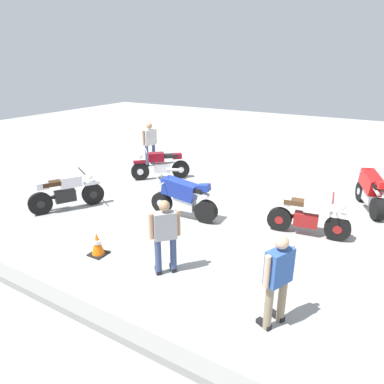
# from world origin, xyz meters

# --- Properties ---
(ground_plane) EXTENTS (40.00, 40.00, 0.00)m
(ground_plane) POSITION_xyz_m (0.00, 0.00, 0.00)
(ground_plane) COLOR #9E9E99
(curb_edge) EXTENTS (14.00, 0.30, 0.15)m
(curb_edge) POSITION_xyz_m (0.00, 4.60, 0.07)
(curb_edge) COLOR gray
(curb_edge) RESTS_ON ground
(motorcycle_red_sportbike) EXTENTS (1.00, 1.87, 1.14)m
(motorcycle_red_sportbike) POSITION_xyz_m (-4.09, -2.73, 0.59)
(motorcycle_red_sportbike) COLOR black
(motorcycle_red_sportbike) RESTS_ON ground
(motorcycle_maroon_cruiser) EXTENTS (1.66, 1.46, 1.09)m
(motorcycle_maroon_cruiser) POSITION_xyz_m (2.58, -1.92, 0.52)
(motorcycle_maroon_cruiser) COLOR black
(motorcycle_maroon_cruiser) RESTS_ON ground
(motorcycle_silver_cruiser) EXTENTS (1.12, 1.89, 1.09)m
(motorcycle_silver_cruiser) POSITION_xyz_m (3.31, 1.65, 0.52)
(motorcycle_silver_cruiser) COLOR black
(motorcycle_silver_cruiser) RESTS_ON ground
(motorcycle_blue_sportbike) EXTENTS (1.96, 0.70, 1.14)m
(motorcycle_blue_sportbike) POSITION_xyz_m (0.19, 0.42, 0.59)
(motorcycle_blue_sportbike) COLOR black
(motorcycle_blue_sportbike) RESTS_ON ground
(motorcycle_cream_vintage) EXTENTS (1.95, 0.70, 1.07)m
(motorcycle_cream_vintage) POSITION_xyz_m (-2.95, -0.25, 0.49)
(motorcycle_cream_vintage) COLOR black
(motorcycle_cream_vintage) RESTS_ON ground
(person_in_gray_shirt) EXTENTS (0.52, 0.54, 1.57)m
(person_in_gray_shirt) POSITION_xyz_m (-0.92, 2.83, 0.88)
(person_in_gray_shirt) COLOR #384772
(person_in_gray_shirt) RESTS_ON ground
(person_in_white_shirt) EXTENTS (0.42, 0.66, 1.72)m
(person_in_white_shirt) POSITION_xyz_m (3.94, -3.10, 0.99)
(person_in_white_shirt) COLOR #384772
(person_in_white_shirt) RESTS_ON ground
(person_in_blue_shirt) EXTENTS (0.45, 0.62, 1.62)m
(person_in_blue_shirt) POSITION_xyz_m (-3.25, 3.16, 0.91)
(person_in_blue_shirt) COLOR gray
(person_in_blue_shirt) RESTS_ON ground
(traffic_cone) EXTENTS (0.36, 0.36, 0.53)m
(traffic_cone) POSITION_xyz_m (0.76, 3.03, 0.26)
(traffic_cone) COLOR black
(traffic_cone) RESTS_ON ground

